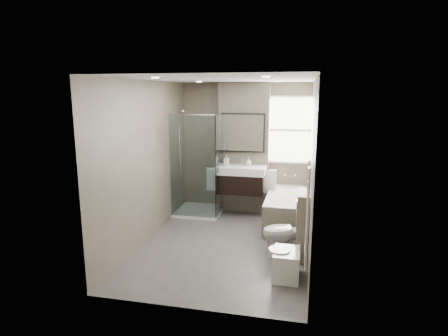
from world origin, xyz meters
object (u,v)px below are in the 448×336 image
(vanity, at_px, (241,179))
(bathtub, at_px, (287,208))
(toilet, at_px, (286,232))
(bidet, at_px, (286,264))

(vanity, relative_size, bathtub, 0.59)
(bathtub, distance_m, toilet, 1.30)
(bathtub, bearing_deg, vanity, 160.63)
(bathtub, distance_m, bidet, 2.04)
(vanity, xyz_separation_m, toilet, (0.97, -1.63, -0.38))
(vanity, distance_m, toilet, 1.93)
(bathtub, relative_size, toilet, 2.24)
(bathtub, xyz_separation_m, toilet, (0.05, -1.30, 0.04))
(vanity, relative_size, toilet, 1.33)
(toilet, distance_m, bidet, 0.75)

